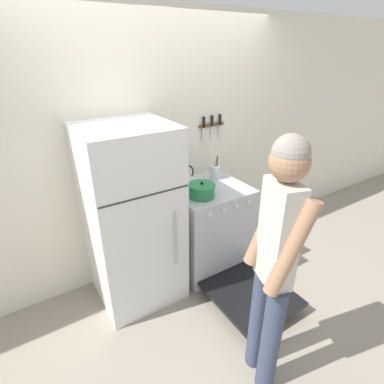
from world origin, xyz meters
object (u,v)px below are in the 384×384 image
(dutch_oven_pot, at_px, (202,190))
(tea_kettle, at_px, (187,180))
(stove_range, at_px, (209,228))
(person, at_px, (275,261))
(refrigerator, at_px, (133,218))
(utensil_jar, at_px, (215,172))

(dutch_oven_pot, height_order, tea_kettle, tea_kettle)
(stove_range, height_order, tea_kettle, tea_kettle)
(tea_kettle, distance_m, person, 1.42)
(refrigerator, bearing_deg, person, -71.95)
(refrigerator, distance_m, utensil_jar, 1.03)
(refrigerator, height_order, dutch_oven_pot, refrigerator)
(utensil_jar, height_order, person, person)
(dutch_oven_pot, xyz_separation_m, utensil_jar, (0.36, 0.29, 0.01))
(dutch_oven_pot, bearing_deg, person, -101.49)
(refrigerator, xyz_separation_m, stove_range, (0.81, -0.04, -0.37))
(refrigerator, bearing_deg, dutch_oven_pot, -12.50)
(refrigerator, distance_m, dutch_oven_pot, 0.68)
(refrigerator, relative_size, stove_range, 1.14)
(stove_range, xyz_separation_m, dutch_oven_pot, (-0.17, -0.10, 0.53))
(person, bearing_deg, dutch_oven_pot, 6.03)
(utensil_jar, bearing_deg, person, -112.66)
(dutch_oven_pot, xyz_separation_m, tea_kettle, (0.01, 0.28, -0.01))
(dutch_oven_pot, height_order, utensil_jar, utensil_jar)
(stove_range, bearing_deg, person, -108.03)
(utensil_jar, bearing_deg, stove_range, -135.76)
(dutch_oven_pot, distance_m, utensil_jar, 0.46)
(dutch_oven_pot, distance_m, person, 1.15)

